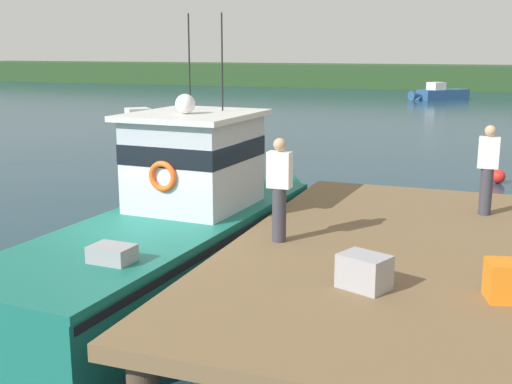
{
  "coord_description": "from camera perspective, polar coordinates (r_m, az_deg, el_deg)",
  "views": [
    {
      "loc": [
        5.6,
        -9.71,
        4.17
      ],
      "look_at": [
        1.2,
        2.04,
        1.4
      ],
      "focal_mm": 45.99,
      "sensor_mm": 36.0,
      "label": 1
    }
  ],
  "objects": [
    {
      "name": "crate_single_far",
      "position": [
        8.49,
        21.41,
        -7.21
      ],
      "size": [
        0.69,
        0.58,
        0.48
      ],
      "primitive_type": "cube",
      "rotation": [
        0.0,
        0.0,
        0.26
      ],
      "color": "orange",
      "rests_on": "dock"
    },
    {
      "name": "deckhand_by_the_boat",
      "position": [
        10.1,
        2.05,
        0.38
      ],
      "size": [
        0.36,
        0.22,
        1.63
      ],
      "color": "#383842",
      "rests_on": "dock"
    },
    {
      "name": "mooring_buoy_spare_mooring",
      "position": [
        21.92,
        20.31,
        1.28
      ],
      "size": [
        0.44,
        0.44,
        0.44
      ],
      "primitive_type": "sphere",
      "color": "red",
      "rests_on": "ground"
    },
    {
      "name": "dock",
      "position": [
        10.23,
        15.13,
        -5.63
      ],
      "size": [
        6.0,
        9.0,
        1.2
      ],
      "color": "#4C3D2D",
      "rests_on": "ground"
    },
    {
      "name": "moored_boat_off_the_point",
      "position": [
        31.96,
        -10.02,
        5.58
      ],
      "size": [
        4.45,
        4.44,
        1.33
      ],
      "color": "#4C4C51",
      "rests_on": "ground"
    },
    {
      "name": "moored_boat_mid_harbor",
      "position": [
        56.38,
        15.66,
        8.24
      ],
      "size": [
        4.6,
        4.86,
        1.42
      ],
      "color": "#285184",
      "rests_on": "ground"
    },
    {
      "name": "mooring_buoy_outer",
      "position": [
        22.9,
        -2.84,
        2.56
      ],
      "size": [
        0.49,
        0.49,
        0.49
      ],
      "primitive_type": "sphere",
      "color": "silver",
      "rests_on": "ground"
    },
    {
      "name": "mooring_buoy_inshore",
      "position": [
        31.94,
        -1.38,
        5.39
      ],
      "size": [
        0.5,
        0.5,
        0.5
      ],
      "primitive_type": "sphere",
      "color": "red",
      "rests_on": "ground"
    },
    {
      "name": "deckhand_further_back",
      "position": [
        12.46,
        19.5,
        1.98
      ],
      "size": [
        0.36,
        0.22,
        1.63
      ],
      "color": "#383842",
      "rests_on": "dock"
    },
    {
      "name": "ground_plane",
      "position": [
        11.96,
        -8.93,
        -8.11
      ],
      "size": [
        200.0,
        200.0,
        0.0
      ],
      "primitive_type": "plane",
      "color": "#193847"
    },
    {
      "name": "far_shoreline",
      "position": [
        71.99,
        16.3,
        9.58
      ],
      "size": [
        120.0,
        8.0,
        2.4
      ],
      "primitive_type": "cube",
      "color": "#284723",
      "rests_on": "ground"
    },
    {
      "name": "crate_stack_near_edge",
      "position": [
        8.4,
        9.4,
        -6.85
      ],
      "size": [
        0.72,
        0.63,
        0.44
      ],
      "primitive_type": "cube",
      "rotation": [
        0.0,
        0.0,
        -0.38
      ],
      "color": "#9E9EA3",
      "rests_on": "dock"
    },
    {
      "name": "main_fishing_boat",
      "position": [
        12.05,
        -6.73,
        -2.86
      ],
      "size": [
        2.99,
        9.89,
        4.8
      ],
      "color": "#196B5B",
      "rests_on": "ground"
    }
  ]
}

